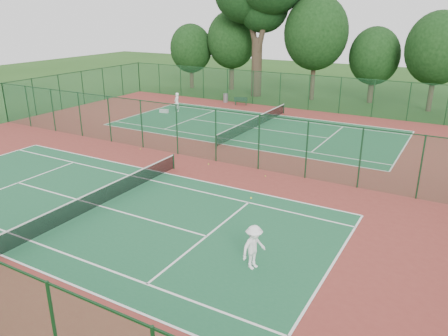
{
  "coord_description": "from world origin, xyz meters",
  "views": [
    {
      "loc": [
        15.5,
        -23.42,
        9.39
      ],
      "look_at": [
        4.85,
        -4.74,
        1.6
      ],
      "focal_mm": 35.0,
      "sensor_mm": 36.0,
      "label": 1
    }
  ],
  "objects_px": {
    "kit_bag": "(164,111)",
    "trash_bin": "(226,98)",
    "player_near": "(254,247)",
    "player_far": "(177,102)",
    "bench": "(241,101)"
  },
  "relations": [
    {
      "from": "trash_bin",
      "to": "kit_bag",
      "type": "xyz_separation_m",
      "value": [
        -2.66,
        -7.46,
        -0.3
      ]
    },
    {
      "from": "kit_bag",
      "to": "trash_bin",
      "type": "bearing_deg",
      "value": 62.69
    },
    {
      "from": "player_far",
      "to": "kit_bag",
      "type": "distance_m",
      "value": 1.51
    },
    {
      "from": "player_near",
      "to": "bench",
      "type": "distance_m",
      "value": 30.8
    },
    {
      "from": "player_near",
      "to": "player_far",
      "type": "bearing_deg",
      "value": 60.2
    },
    {
      "from": "trash_bin",
      "to": "kit_bag",
      "type": "height_order",
      "value": "trash_bin"
    },
    {
      "from": "player_far",
      "to": "kit_bag",
      "type": "xyz_separation_m",
      "value": [
        -0.93,
        -0.88,
        -0.79
      ]
    },
    {
      "from": "player_near",
      "to": "kit_bag",
      "type": "bearing_deg",
      "value": 62.82
    },
    {
      "from": "player_far",
      "to": "bench",
      "type": "xyz_separation_m",
      "value": [
        3.86,
        6.04,
        -0.51
      ]
    },
    {
      "from": "player_far",
      "to": "kit_bag",
      "type": "height_order",
      "value": "player_far"
    },
    {
      "from": "trash_bin",
      "to": "bench",
      "type": "xyz_separation_m",
      "value": [
        2.13,
        -0.53,
        -0.03
      ]
    },
    {
      "from": "player_near",
      "to": "player_far",
      "type": "xyz_separation_m",
      "value": [
        -18.56,
        21.02,
        0.05
      ]
    },
    {
      "from": "trash_bin",
      "to": "player_far",
      "type": "bearing_deg",
      "value": -104.73
    },
    {
      "from": "player_near",
      "to": "kit_bag",
      "type": "xyz_separation_m",
      "value": [
        -19.49,
        20.14,
        -0.74
      ]
    },
    {
      "from": "player_near",
      "to": "trash_bin",
      "type": "height_order",
      "value": "player_near"
    }
  ]
}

